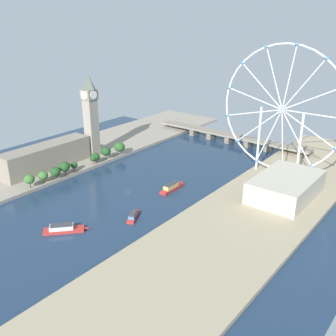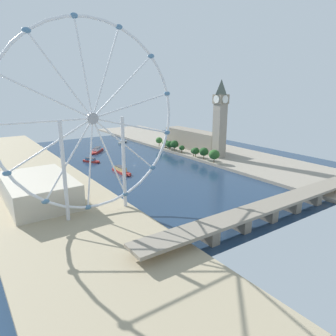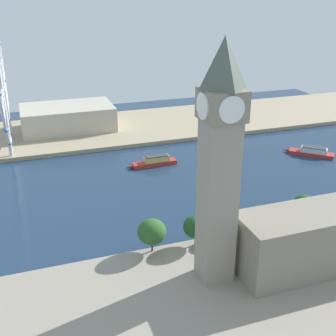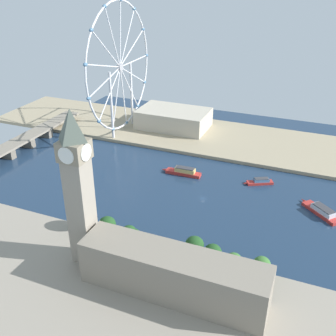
% 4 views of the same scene
% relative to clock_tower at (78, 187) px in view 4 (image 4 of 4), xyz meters
% --- Properties ---
extents(ground_plane, '(390.16, 390.16, 0.00)m').
position_rel_clock_tower_xyz_m(ground_plane, '(90.99, -40.52, -49.22)').
color(ground_plane, '#1E334C').
extents(riverbank_left, '(90.00, 520.00, 3.00)m').
position_rel_clock_tower_xyz_m(riverbank_left, '(-19.08, -40.52, -47.72)').
color(riverbank_left, gray).
rests_on(riverbank_left, ground_plane).
extents(riverbank_right, '(90.00, 520.00, 3.00)m').
position_rel_clock_tower_xyz_m(riverbank_right, '(201.07, -40.52, -47.72)').
color(riverbank_right, tan).
rests_on(riverbank_right, ground_plane).
extents(clock_tower, '(14.41, 14.41, 88.90)m').
position_rel_clock_tower_xyz_m(clock_tower, '(0.00, 0.00, 0.00)').
color(clock_tower, gray).
rests_on(clock_tower, riverbank_left).
extents(parliament_block, '(22.00, 95.39, 24.47)m').
position_rel_clock_tower_xyz_m(parliament_block, '(-6.67, -55.70, -33.98)').
color(parliament_block, gray).
rests_on(parliament_block, riverbank_left).
extents(tree_row_embankment, '(12.90, 122.86, 14.72)m').
position_rel_clock_tower_xyz_m(tree_row_embankment, '(22.39, -34.15, -38.03)').
color(tree_row_embankment, '#513823').
rests_on(tree_row_embankment, riverbank_left).
extents(ferris_wheel, '(120.07, 3.20, 123.04)m').
position_rel_clock_tower_xyz_m(ferris_wheel, '(181.07, 72.83, 16.43)').
color(ferris_wheel, silver).
rests_on(ferris_wheel, riverbank_right).
extents(riverside_hall, '(44.13, 70.09, 18.38)m').
position_rel_clock_tower_xyz_m(riverside_hall, '(208.82, 29.56, -37.03)').
color(riverside_hall, '#BCB29E').
rests_on(riverside_hall, riverbank_right).
extents(river_bridge, '(202.16, 16.41, 10.15)m').
position_rel_clock_tower_xyz_m(river_bridge, '(90.99, 140.51, -41.85)').
color(river_bridge, gray).
rests_on(river_bridge, ground_plane).
extents(tour_boat_0, '(26.93, 28.85, 5.99)m').
position_rel_clock_tower_xyz_m(tour_boat_0, '(102.41, -121.42, -46.82)').
color(tour_boat_0, '#B22D28').
rests_on(tour_boat_0, ground_plane).
extents(tour_boat_1, '(14.58, 22.69, 4.80)m').
position_rel_clock_tower_xyz_m(tour_boat_1, '(128.60, -74.55, -47.29)').
color(tour_boat_1, '#B22D28').
rests_on(tour_boat_1, ground_plane).
extents(tour_boat_3, '(7.31, 33.68, 6.44)m').
position_rel_clock_tower_xyz_m(tour_boat_3, '(120.45, -14.08, -46.66)').
color(tour_boat_3, '#B22D28').
rests_on(tour_boat_3, ground_plane).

